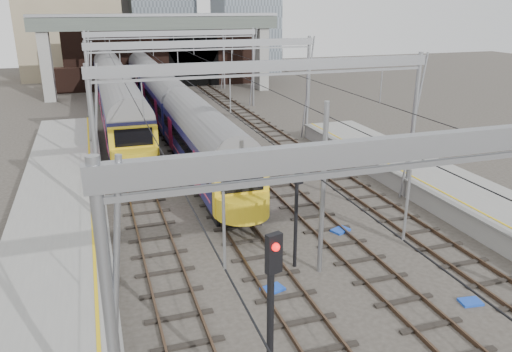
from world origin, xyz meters
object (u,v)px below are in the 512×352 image
object	(u,v)px
signal_near_left	(271,309)
signal_near_centre	(297,202)
train_second	(111,80)
train_main	(154,85)

from	to	relation	value
signal_near_left	signal_near_centre	size ratio (longest dim) A/B	1.20
train_second	signal_near_left	distance (m)	45.79
train_main	train_second	bearing A→B (deg)	138.13
train_second	signal_near_centre	bearing A→B (deg)	-82.33
signal_near_centre	train_second	bearing A→B (deg)	77.35
train_second	signal_near_left	xyz separation A→B (m)	(1.49, -45.76, 0.77)
train_main	signal_near_centre	world-z (taller)	train_main
signal_near_left	signal_near_centre	world-z (taller)	signal_near_left
signal_near_centre	train_main	bearing A→B (deg)	71.63
train_main	signal_near_left	size ratio (longest dim) A/B	11.55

